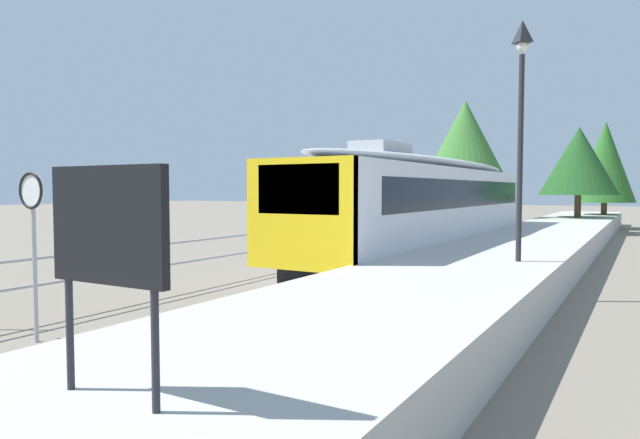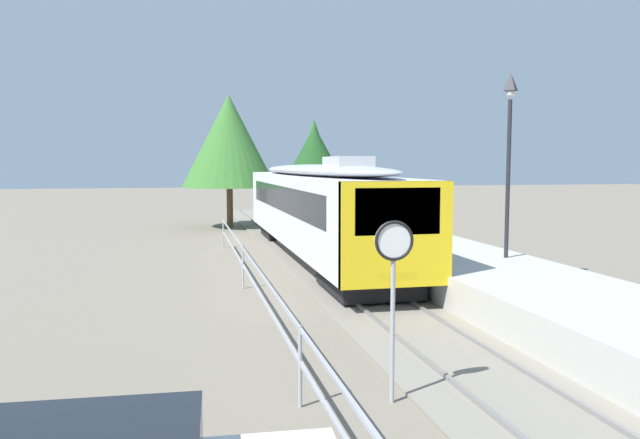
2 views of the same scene
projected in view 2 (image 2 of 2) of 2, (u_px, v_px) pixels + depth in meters
name	position (u px, v px, depth m)	size (l,w,h in m)	color
ground_plane	(250.00, 282.00, 18.94)	(160.00, 160.00, 0.00)	slate
track_rails	(343.00, 277.00, 19.59)	(3.20, 60.00, 0.14)	gray
commuter_train	(317.00, 204.00, 23.26)	(2.82, 18.33, 3.74)	silver
station_platform	(438.00, 261.00, 20.26)	(3.90, 60.00, 0.90)	#B7B5AD
platform_lamp_mid_platform	(509.00, 130.00, 17.62)	(0.34, 0.34, 5.35)	#232328
speed_limit_sign	(394.00, 266.00, 9.12)	(0.61, 0.10, 2.81)	#9EA0A5
carpark_fence	(300.00, 348.00, 9.07)	(0.06, 36.06, 1.25)	#9EA0A5
tree_behind_carpark	(229.00, 141.00, 34.78)	(5.41, 5.41, 7.61)	brown
tree_behind_station_far	(314.00, 157.00, 39.22)	(4.30, 4.30, 6.10)	brown
tree_distant_left	(314.00, 156.00, 44.32)	(3.65, 3.65, 6.88)	brown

